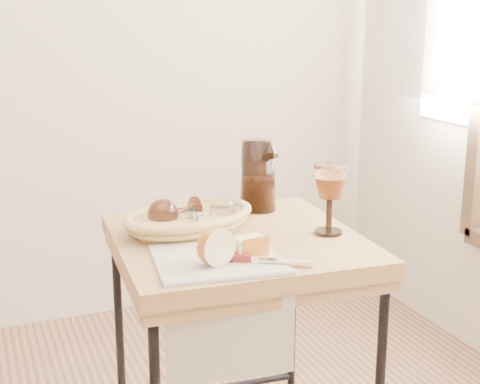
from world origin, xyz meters
name	(u,v)px	position (x,y,z in m)	size (l,w,h in m)	color
side_table	(237,373)	(0.58, 0.42, 0.39)	(0.61, 0.61, 0.77)	brown
tea_towel	(218,259)	(0.47, 0.27, 0.77)	(0.29, 0.26, 0.01)	silver
bread_basket	(190,221)	(0.48, 0.51, 0.80)	(0.33, 0.22, 0.05)	#B48147
goblet_lying_a	(177,211)	(0.46, 0.53, 0.82)	(0.13, 0.08, 0.08)	#502C22
goblet_lying_b	(209,212)	(0.53, 0.49, 0.82)	(0.12, 0.07, 0.07)	white
pitcher	(258,175)	(0.73, 0.62, 0.87)	(0.15, 0.23, 0.24)	black
wine_goblet	(330,199)	(0.80, 0.35, 0.86)	(0.09, 0.09, 0.18)	white
apple_half	(214,246)	(0.45, 0.24, 0.82)	(0.09, 0.05, 0.08)	#BC1100
apple_wedge	(248,246)	(0.54, 0.26, 0.80)	(0.07, 0.04, 0.05)	#FFF4B3
table_knife	(259,258)	(0.55, 0.21, 0.79)	(0.23, 0.02, 0.02)	silver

